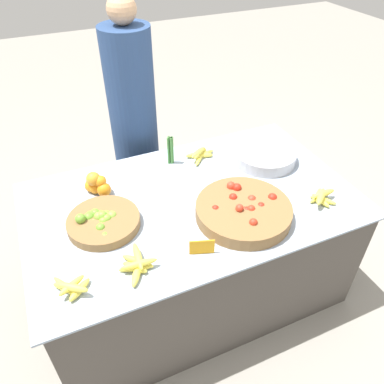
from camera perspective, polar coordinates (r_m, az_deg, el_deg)
ground_plane at (r=2.51m, az=0.00°, el=-13.89°), size 12.00×12.00×0.00m
market_table at (r=2.23m, az=0.00°, el=-8.26°), size 1.72×1.04×0.73m
lime_bowl at (r=1.86m, az=-13.46°, el=-4.37°), size 0.35×0.35×0.09m
tomato_basket at (r=1.88m, az=7.86°, el=-2.79°), size 0.48×0.48×0.10m
orange_pile at (r=2.05m, az=-14.30°, el=1.09°), size 0.13×0.14×0.13m
metal_bowl at (r=2.29m, az=10.99°, el=5.50°), size 0.37×0.37×0.07m
price_sign at (r=1.68m, az=1.52°, el=-8.39°), size 0.11×0.04×0.08m
veg_bundle at (r=2.21m, az=-3.29°, el=6.37°), size 0.04×0.03×0.18m
banana_bunch_back_center at (r=2.07m, az=19.12°, el=-0.72°), size 0.16×0.16×0.06m
banana_bunch_front_left at (r=1.65m, az=-8.37°, el=-10.90°), size 0.17×0.22×0.06m
banana_bunch_front_right at (r=2.28m, az=1.19°, el=5.79°), size 0.19×0.16×0.06m
banana_bunch_middle_right at (r=1.63m, az=-17.90°, el=-13.67°), size 0.16×0.17×0.06m
vendor_person at (r=2.57m, az=-8.68°, el=8.96°), size 0.30×0.30×1.58m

